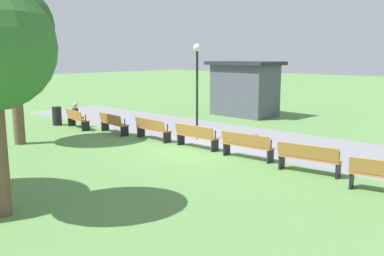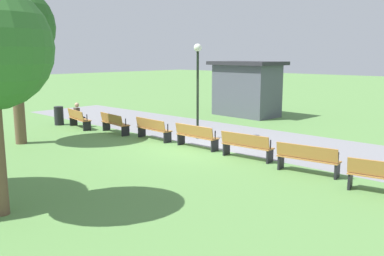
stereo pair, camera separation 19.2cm
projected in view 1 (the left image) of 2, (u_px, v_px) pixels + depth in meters
name	position (u px, v px, depth m)	size (l,w,h in m)	color
ground_plane	(197.00, 148.00, 15.52)	(120.00, 120.00, 0.00)	#5B8C47
path_paving	(240.00, 137.00, 17.52)	(28.41, 4.88, 0.01)	gray
bench_0	(77.00, 119.00, 19.53)	(1.88, 0.81, 0.89)	#B27538
bench_1	(113.00, 123.00, 18.26)	(1.87, 0.70, 0.89)	#B27538
bench_2	(152.00, 129.00, 16.88)	(1.85, 0.59, 0.89)	#B27538
bench_3	(196.00, 136.00, 15.38)	(1.82, 0.47, 0.89)	#B27538
bench_4	(247.00, 145.00, 13.78)	(1.85, 0.59, 0.89)	#B27538
bench_5	(308.00, 158.00, 12.07)	(1.87, 0.70, 0.89)	#B27538
person_seated	(77.00, 114.00, 19.82)	(0.40, 0.56, 1.20)	#4C4238
tree_0	(12.00, 28.00, 15.42)	(3.12, 3.12, 6.08)	brown
lamp_post	(197.00, 73.00, 16.77)	(0.32, 0.32, 3.91)	black
trash_bin	(57.00, 116.00, 20.45)	(0.45, 0.45, 0.93)	black
kiosk	(244.00, 88.00, 23.52)	(4.15, 2.78, 3.10)	#4C515B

